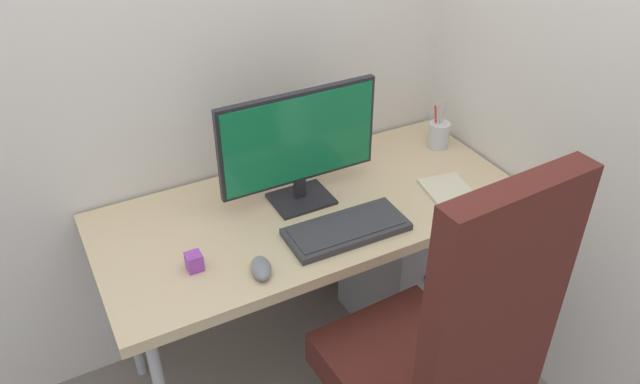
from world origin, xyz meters
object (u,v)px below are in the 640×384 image
object	(u,v)px
monitor	(299,143)
desk_clamp_accessory	(194,262)
pen_holder	(439,134)
office_chair	(439,360)
keyboard	(347,229)
mouse	(261,268)
notebook	(447,189)
filing_cabinet	(411,260)

from	to	relation	value
monitor	desk_clamp_accessory	distance (m)	0.51
monitor	pen_holder	bearing A→B (deg)	6.48
office_chair	keyboard	xyz separation A→B (m)	(-0.03, 0.48, 0.15)
mouse	desk_clamp_accessory	distance (m)	0.20
monitor	notebook	xyz separation A→B (m)	(0.48, -0.20, -0.22)
monitor	filing_cabinet	bearing A→B (deg)	-5.12
keyboard	desk_clamp_accessory	size ratio (longest dim) A/B	7.15
monitor	keyboard	world-z (taller)	monitor
office_chair	filing_cabinet	bearing A→B (deg)	58.88
filing_cabinet	notebook	world-z (taller)	notebook
mouse	desk_clamp_accessory	size ratio (longest dim) A/B	1.91
keyboard	desk_clamp_accessory	world-z (taller)	desk_clamp_accessory
monitor	pen_holder	world-z (taller)	monitor
desk_clamp_accessory	keyboard	bearing A→B (deg)	-6.83
notebook	desk_clamp_accessory	xyz separation A→B (m)	(-0.92, 0.02, 0.02)
notebook	desk_clamp_accessory	size ratio (longest dim) A/B	2.95
keyboard	notebook	world-z (taller)	keyboard
keyboard	mouse	xyz separation A→B (m)	(-0.32, -0.05, 0.01)
filing_cabinet	pen_holder	bearing A→B (deg)	35.37
office_chair	pen_holder	bearing A→B (deg)	54.17
filing_cabinet	monitor	world-z (taller)	monitor
office_chair	mouse	xyz separation A→B (m)	(-0.34, 0.43, 0.15)
monitor	notebook	bearing A→B (deg)	-22.18
notebook	keyboard	bearing A→B (deg)	-164.72
mouse	desk_clamp_accessory	world-z (taller)	desk_clamp_accessory
desk_clamp_accessory	office_chair	bearing A→B (deg)	-46.34
filing_cabinet	desk_clamp_accessory	bearing A→B (deg)	-171.52
monitor	mouse	xyz separation A→B (m)	(-0.27, -0.29, -0.20)
monitor	keyboard	bearing A→B (deg)	-78.62
pen_holder	keyboard	bearing A→B (deg)	-152.40
pen_holder	notebook	distance (m)	0.32
office_chair	desk_clamp_accessory	world-z (taller)	office_chair
keyboard	mouse	distance (m)	0.32
pen_holder	notebook	world-z (taller)	pen_holder
office_chair	desk_clamp_accessory	bearing A→B (deg)	133.66
filing_cabinet	mouse	size ratio (longest dim) A/B	5.84
keyboard	pen_holder	distance (m)	0.67
notebook	desk_clamp_accessory	world-z (taller)	desk_clamp_accessory
pen_holder	office_chair	bearing A→B (deg)	-125.83
mouse	notebook	bearing A→B (deg)	21.23
office_chair	monitor	xyz separation A→B (m)	(-0.07, 0.71, 0.36)
pen_holder	desk_clamp_accessory	size ratio (longest dim) A/B	3.42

